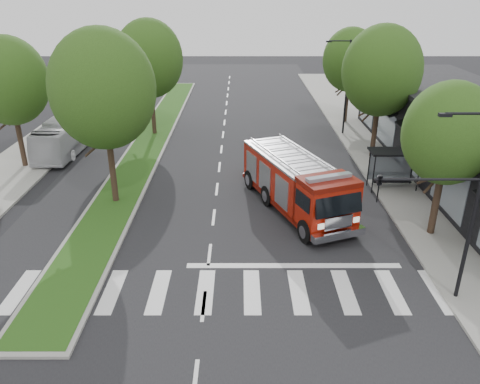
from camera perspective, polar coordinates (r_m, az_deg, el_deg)
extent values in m
plane|color=black|center=(23.03, -3.74, -7.62)|extent=(140.00, 140.00, 0.00)
cube|color=gray|center=(33.76, 19.05, 1.80)|extent=(5.00, 80.00, 0.15)
cube|color=gray|center=(35.69, -26.63, 1.71)|extent=(5.00, 80.00, 0.15)
cube|color=gray|center=(40.15, -10.81, 6.14)|extent=(3.00, 50.00, 0.14)
cube|color=#174915|center=(40.13, -10.82, 6.24)|extent=(2.60, 49.50, 0.02)
cube|color=black|center=(34.74, 26.65, 5.42)|extent=(8.00, 30.00, 5.00)
cylinder|color=black|center=(30.22, 15.97, 2.06)|extent=(0.08, 0.08, 2.50)
cylinder|color=black|center=(31.11, 20.94, 2.00)|extent=(0.08, 0.08, 2.50)
cylinder|color=black|center=(31.30, 15.42, 2.88)|extent=(0.08, 0.08, 2.50)
cylinder|color=black|center=(32.16, 20.24, 2.80)|extent=(0.08, 0.08, 2.50)
cube|color=black|center=(30.74, 18.48, 4.70)|extent=(3.20, 1.60, 0.12)
cube|color=#8C99A5|center=(31.77, 17.82, 2.99)|extent=(2.80, 0.04, 1.80)
cube|color=black|center=(31.42, 18.01, 1.25)|extent=(2.40, 0.40, 0.08)
cylinder|color=black|center=(25.87, 22.77, -1.18)|extent=(0.36, 0.36, 3.74)
ellipsoid|color=#1A320D|center=(24.67, 24.11, 6.54)|extent=(4.40, 4.40, 5.06)
cylinder|color=black|center=(36.40, 16.10, 7.30)|extent=(0.36, 0.36, 4.40)
ellipsoid|color=#1A320D|center=(35.48, 16.90, 13.95)|extent=(5.60, 5.60, 6.44)
cylinder|color=black|center=(45.84, 12.84, 10.65)|extent=(0.36, 0.36, 3.96)
ellipsoid|color=#1A320D|center=(45.15, 13.30, 15.43)|extent=(5.00, 5.00, 5.75)
cylinder|color=black|center=(28.38, -15.33, 3.00)|extent=(0.36, 0.36, 4.62)
ellipsoid|color=#1A320D|center=(27.17, -16.37, 11.93)|extent=(5.80, 5.80, 6.67)
cylinder|color=black|center=(41.47, -10.56, 9.79)|extent=(0.36, 0.36, 4.40)
ellipsoid|color=#1A320D|center=(40.67, -11.03, 15.67)|extent=(5.60, 5.60, 6.44)
cylinder|color=black|center=(36.56, -25.21, 5.83)|extent=(0.36, 0.36, 4.18)
ellipsoid|color=#1A320D|center=(35.67, -26.37, 12.06)|extent=(5.20, 5.20, 5.98)
cylinder|color=black|center=(20.11, 26.65, -2.31)|extent=(0.16, 0.16, 8.00)
cylinder|color=black|center=(18.48, 26.34, 8.57)|extent=(1.80, 0.10, 0.10)
cube|color=black|center=(18.12, 23.74, 8.60)|extent=(0.45, 0.20, 0.12)
cylinder|color=black|center=(18.76, 21.96, 1.43)|extent=(4.00, 0.10, 0.10)
imported|color=black|center=(18.31, 16.53, 0.32)|extent=(0.18, 0.22, 1.10)
cylinder|color=black|center=(41.39, 12.87, 12.13)|extent=(0.16, 0.16, 8.00)
cylinder|color=black|center=(40.62, 12.09, 17.57)|extent=(1.80, 0.10, 0.10)
cube|color=black|center=(40.46, 10.77, 17.58)|extent=(0.45, 0.20, 0.12)
cube|color=#5D0D05|center=(27.53, 6.64, -0.87)|extent=(6.02, 9.79, 0.28)
cube|color=maroon|center=(27.80, 5.91, 2.05)|extent=(5.21, 7.70, 2.24)
cube|color=maroon|center=(24.32, 10.52, -1.54)|extent=(3.34, 2.89, 2.35)
cube|color=#B2B2B7|center=(27.38, 6.01, 4.34)|extent=(5.21, 7.70, 0.13)
cylinder|color=#B2B2B7|center=(26.88, 4.10, 4.54)|extent=(2.54, 6.31, 0.11)
cylinder|color=#B2B2B7|center=(27.76, 7.90, 5.01)|extent=(2.54, 6.31, 0.11)
cube|color=silver|center=(23.84, 11.92, -5.09)|extent=(2.86, 1.42, 0.39)
cube|color=#8C99A5|center=(23.72, 10.79, 1.76)|extent=(2.44, 1.26, 0.20)
cylinder|color=black|center=(23.96, 8.08, -4.78)|extent=(0.81, 1.29, 1.23)
cylinder|color=black|center=(25.22, 13.24, -3.68)|extent=(0.81, 1.29, 1.23)
cylinder|color=black|center=(27.71, 3.43, -0.45)|extent=(0.81, 1.29, 1.23)
cylinder|color=black|center=(28.80, 8.11, 0.31)|extent=(0.81, 1.29, 1.23)
cylinder|color=black|center=(29.97, 1.31, 1.52)|extent=(0.81, 1.29, 1.23)
cylinder|color=black|center=(30.98, 5.73, 2.17)|extent=(0.81, 1.29, 1.23)
imported|color=#BCBCC1|center=(39.50, -20.12, 6.80)|extent=(2.55, 9.98, 2.76)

